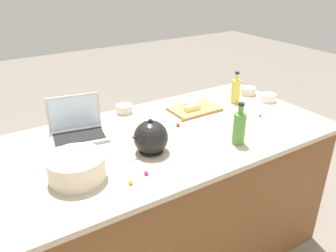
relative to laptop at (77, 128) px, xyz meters
The scene contains 18 objects.
ground_plane 1.08m from the laptop, 150.10° to the left, with size 12.00×12.00×0.00m, color slate.
island_counter 0.71m from the laptop, 150.10° to the left, with size 1.95×0.98×0.90m.
laptop is the anchor object (origin of this frame).
mixing_bowl_large 0.44m from the laptop, 71.06° to the left, with size 0.27×0.27×0.12m.
bottle_oil 1.11m from the laptop, behind, with size 0.06×0.06×0.22m.
bottle_olive 0.90m from the laptop, 141.96° to the left, with size 0.07×0.07×0.24m.
kettle 0.46m from the laptop, 124.83° to the left, with size 0.21×0.18×0.20m.
cutting_board 0.78m from the laptop, behind, with size 0.32×0.22×0.02m, color #AD7F4C.
butter_stick_left 0.78m from the laptop, behind, with size 0.11×0.04×0.04m, color #F4E58C.
butter_stick_right 0.75m from the laptop, behind, with size 0.11×0.04×0.04m, color #F4E58C.
ramekin_small 1.30m from the laptop, behind, with size 0.11×0.11×0.05m, color beige.
ramekin_medium 1.34m from the laptop, behind, with size 0.11×0.11×0.05m, color white.
ramekin_wide 0.40m from the laptop, 156.58° to the right, with size 0.11×0.11×0.05m, color beige.
candy_0 0.58m from the laptop, 103.71° to the left, with size 0.02×0.02×0.02m, color #CC3399.
candy_1 0.59m from the laptop, 159.32° to the left, with size 0.02×0.02×0.02m, color red.
candy_2 1.14m from the laptop, 161.23° to the left, with size 0.02×0.02×0.02m, color #CC3399.
candy_3 0.59m from the laptop, 93.92° to the left, with size 0.02×0.02×0.02m, color yellow.
candy_4 0.64m from the laptop, 165.31° to the left, with size 0.02×0.02×0.02m, color orange.
Camera 1 is at (0.94, 1.49, 1.80)m, focal length 36.50 mm.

